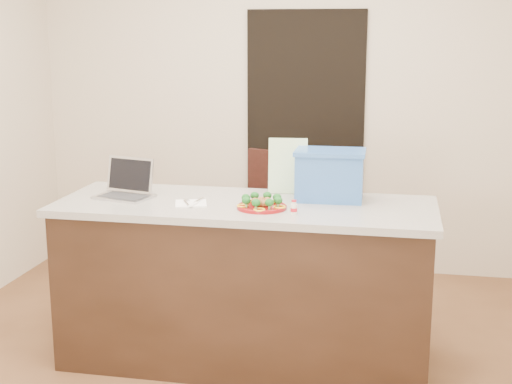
% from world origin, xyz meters
% --- Properties ---
extents(ground, '(4.00, 4.00, 0.00)m').
position_xyz_m(ground, '(0.00, 0.00, 0.00)').
color(ground, brown).
rests_on(ground, ground).
extents(room_shell, '(4.00, 4.00, 4.00)m').
position_xyz_m(room_shell, '(0.00, 0.00, 1.62)').
color(room_shell, white).
rests_on(room_shell, ground).
extents(doorway, '(0.90, 0.02, 2.00)m').
position_xyz_m(doorway, '(0.10, 1.98, 1.00)').
color(doorway, black).
rests_on(doorway, ground).
extents(island, '(2.06, 0.76, 0.92)m').
position_xyz_m(island, '(0.00, 0.25, 0.46)').
color(island, black).
rests_on(island, ground).
extents(plate, '(0.26, 0.26, 0.02)m').
position_xyz_m(plate, '(0.12, 0.14, 0.93)').
color(plate, maroon).
rests_on(plate, island).
extents(meatballs, '(0.11, 0.10, 0.04)m').
position_xyz_m(meatballs, '(0.11, 0.14, 0.96)').
color(meatballs, brown).
rests_on(meatballs, plate).
extents(broccoli, '(0.22, 0.22, 0.04)m').
position_xyz_m(broccoli, '(0.12, 0.14, 0.97)').
color(broccoli, '#124517').
rests_on(broccoli, plate).
extents(pepper_rings, '(0.26, 0.25, 0.01)m').
position_xyz_m(pepper_rings, '(0.12, 0.14, 0.94)').
color(pepper_rings, yellow).
rests_on(pepper_rings, plate).
extents(napkin, '(0.21, 0.21, 0.01)m').
position_xyz_m(napkin, '(-0.28, 0.17, 0.92)').
color(napkin, white).
rests_on(napkin, island).
extents(fork, '(0.07, 0.16, 0.00)m').
position_xyz_m(fork, '(-0.30, 0.18, 0.93)').
color(fork, silver).
rests_on(fork, napkin).
extents(knife, '(0.03, 0.21, 0.01)m').
position_xyz_m(knife, '(-0.25, 0.15, 0.93)').
color(knife, white).
rests_on(knife, napkin).
extents(yogurt_bottle, '(0.04, 0.04, 0.07)m').
position_xyz_m(yogurt_bottle, '(0.30, 0.06, 0.95)').
color(yogurt_bottle, silver).
rests_on(yogurt_bottle, island).
extents(laptop, '(0.34, 0.31, 0.21)m').
position_xyz_m(laptop, '(-0.69, 0.28, 0.98)').
color(laptop, '#ADACB1').
rests_on(laptop, island).
extents(leaflet, '(0.23, 0.07, 0.32)m').
position_xyz_m(leaflet, '(0.19, 0.54, 1.08)').
color(leaflet, white).
rests_on(leaflet, island).
extents(blue_box, '(0.39, 0.29, 0.28)m').
position_xyz_m(blue_box, '(0.44, 0.43, 1.06)').
color(blue_box, '#2E5DA7').
rests_on(blue_box, island).
extents(chair, '(0.60, 0.62, 1.04)m').
position_xyz_m(chair, '(0.00, 1.18, 0.59)').
color(chair, black).
rests_on(chair, ground).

